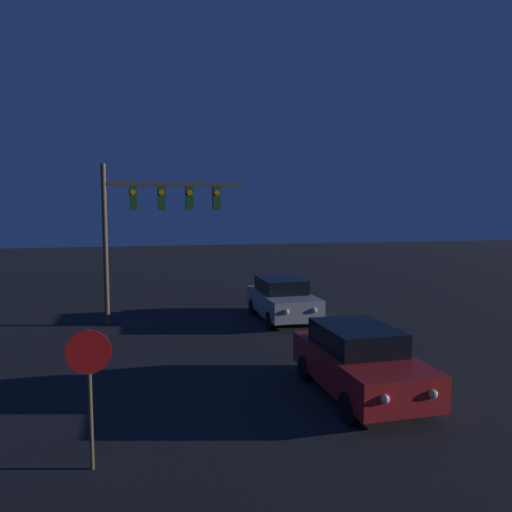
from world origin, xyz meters
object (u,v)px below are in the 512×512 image
car_far (282,299)px  car_near (359,360)px  traffic_signal_mast (151,213)px  stop_sign (89,372)px

car_far → car_near: bearing=85.6°
traffic_signal_mast → stop_sign: bearing=-96.7°
car_near → stop_sign: (-5.75, -2.09, 0.84)m
car_far → stop_sign: stop_sign is taller
car_near → traffic_signal_mast: 10.14m
traffic_signal_mast → stop_sign: traffic_signal_mast is taller
traffic_signal_mast → stop_sign: size_ratio=2.49×
car_far → traffic_signal_mast: 5.95m
traffic_signal_mast → car_near: bearing=-61.9°
car_far → traffic_signal_mast: size_ratio=0.73×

